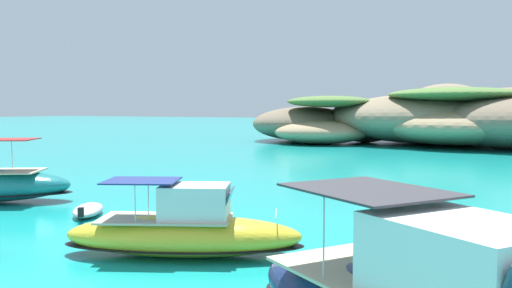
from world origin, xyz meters
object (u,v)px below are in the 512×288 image
islet_large (465,119)px  motorboat_yellow (184,232)px  islet_small (323,123)px  dinghy_tender (88,210)px

islet_large → motorboat_yellow: 53.28m
islet_small → motorboat_yellow: islet_small is taller
islet_small → motorboat_yellow: bearing=-75.8°
dinghy_tender → islet_large: bearing=78.3°
islet_large → motorboat_yellow: islet_large is taller
islet_large → motorboat_yellow: (-3.61, -53.11, -2.29)m
dinghy_tender → islet_small: bearing=97.5°
dinghy_tender → motorboat_yellow: bearing=-25.9°
islet_small → dinghy_tender: bearing=-82.5°
islet_small → dinghy_tender: (6.43, -48.73, -2.14)m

